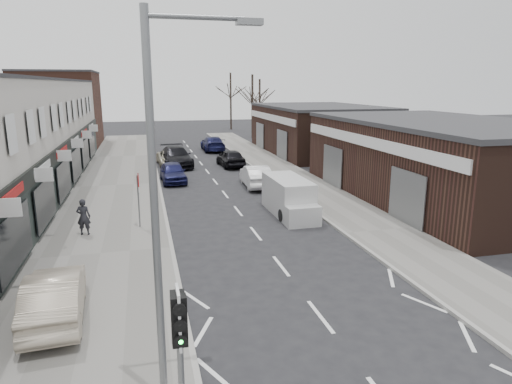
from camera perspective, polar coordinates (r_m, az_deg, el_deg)
ground at (r=12.64m, az=11.60°, el=-19.21°), size 160.00×160.00×0.00m
pavement_left at (r=32.29m, az=-17.04°, el=0.76°), size 5.50×64.00×0.12m
pavement_right at (r=33.93m, az=4.51°, el=1.89°), size 3.50×64.00×0.12m
brick_block_far at (r=55.29m, az=-23.29°, el=9.38°), size 8.00×10.00×8.00m
right_unit_near at (r=29.58m, az=22.19°, el=3.57°), size 10.00×18.00×4.50m
right_unit_far at (r=47.08m, az=7.78°, el=7.69°), size 10.00×16.00×4.50m
tree_far_a at (r=59.56m, az=-0.45°, el=6.78°), size 3.60×3.60×8.00m
tree_far_b at (r=65.95m, az=0.45°, el=7.41°), size 3.60×3.60×7.50m
tree_far_c at (r=71.12m, az=-3.13°, el=7.82°), size 3.60×3.60×8.50m
traffic_light at (r=8.68m, az=-9.57°, el=-16.74°), size 0.28×0.60×3.10m
street_lamp at (r=8.99m, az=-11.53°, el=-0.58°), size 2.23×0.22×8.00m
warning_sign at (r=22.01m, az=-14.48°, el=0.97°), size 0.12×0.80×2.70m
white_van at (r=24.24m, az=4.13°, el=-0.67°), size 1.78×4.94×1.92m
sedan_on_pavement at (r=14.60m, az=-23.86°, el=-11.79°), size 1.81×4.39×1.41m
pedestrian at (r=21.89m, az=-20.75°, el=-2.93°), size 0.65×0.47×1.66m
parked_car_left_a at (r=32.72m, az=-10.34°, el=2.44°), size 1.80×4.18×1.41m
parked_car_left_b at (r=39.10m, az=-9.96°, el=4.38°), size 2.70×5.80×1.64m
parked_car_left_c at (r=39.89m, az=-10.71°, el=4.21°), size 2.25×4.48×1.22m
parked_car_right_a at (r=30.76m, az=-0.03°, el=2.02°), size 1.77×4.52×1.46m
parked_car_right_b at (r=38.45m, az=-3.20°, el=4.28°), size 2.03×4.44×1.48m
parked_car_right_c at (r=47.92m, az=-5.44°, el=6.05°), size 2.17×5.21×1.51m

